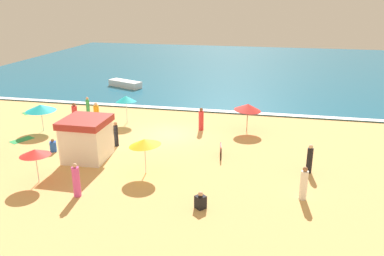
% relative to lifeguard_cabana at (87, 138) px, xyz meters
% --- Properties ---
extents(ground_plane, '(60.00, 60.00, 0.00)m').
position_rel_lifeguard_cabana_xyz_m(ground_plane, '(3.73, 5.21, -1.31)').
color(ground_plane, '#E5B26B').
extents(ocean_water, '(60.00, 44.00, 0.10)m').
position_rel_lifeguard_cabana_xyz_m(ocean_water, '(3.73, 33.21, -1.26)').
color(ocean_water, '#196084').
rests_on(ocean_water, ground_plane).
extents(wave_breaker_foam, '(57.00, 0.70, 0.01)m').
position_rel_lifeguard_cabana_xyz_m(wave_breaker_foam, '(3.73, 11.51, -1.21)').
color(wave_breaker_foam, white).
rests_on(wave_breaker_foam, ocean_water).
extents(lifeguard_cabana, '(2.61, 2.73, 2.57)m').
position_rel_lifeguard_cabana_xyz_m(lifeguard_cabana, '(0.00, 0.00, 0.00)').
color(lifeguard_cabana, white).
rests_on(lifeguard_cabana, ground_plane).
extents(beach_umbrella_0, '(2.30, 2.28, 2.13)m').
position_rel_lifeguard_cabana_xyz_m(beach_umbrella_0, '(9.14, 7.11, 0.51)').
color(beach_umbrella_0, '#4C3823').
rests_on(beach_umbrella_0, ground_plane).
extents(beach_umbrella_1, '(2.04, 2.06, 2.22)m').
position_rel_lifeguard_cabana_xyz_m(beach_umbrella_1, '(-0.21, 7.16, 0.61)').
color(beach_umbrella_1, silver).
rests_on(beach_umbrella_1, ground_plane).
extents(beach_umbrella_2, '(2.00, 1.98, 2.13)m').
position_rel_lifeguard_cabana_xyz_m(beach_umbrella_2, '(4.13, -1.27, 0.55)').
color(beach_umbrella_2, silver).
rests_on(beach_umbrella_2, ground_plane).
extents(beach_umbrella_4, '(2.31, 2.32, 2.01)m').
position_rel_lifeguard_cabana_xyz_m(beach_umbrella_4, '(-5.57, 4.04, 0.45)').
color(beach_umbrella_4, silver).
rests_on(beach_umbrella_4, ground_plane).
extents(beach_umbrella_5, '(2.22, 2.22, 1.93)m').
position_rel_lifeguard_cabana_xyz_m(beach_umbrella_5, '(-1.15, -3.53, 0.41)').
color(beach_umbrella_5, silver).
rests_on(beach_umbrella_5, ground_plane).
extents(parked_bicycle, '(0.35, 1.81, 0.76)m').
position_rel_lifeguard_cabana_xyz_m(parked_bicycle, '(7.92, 2.06, -0.93)').
color(parked_bicycle, black).
rests_on(parked_bicycle, ground_plane).
extents(beachgoer_0, '(0.44, 0.44, 1.71)m').
position_rel_lifeguard_cabana_xyz_m(beachgoer_0, '(5.80, 6.64, -0.51)').
color(beachgoer_0, red).
rests_on(beachgoer_0, ground_plane).
extents(beachgoer_1, '(0.49, 0.49, 1.78)m').
position_rel_lifeguard_cabana_xyz_m(beachgoer_1, '(1.63, -4.50, -0.48)').
color(beachgoer_1, '#D84CA5').
rests_on(beachgoer_1, ground_plane).
extents(beachgoer_2, '(0.45, 0.45, 1.68)m').
position_rel_lifeguard_cabana_xyz_m(beachgoer_2, '(13.12, 0.75, -0.52)').
color(beachgoer_2, black).
rests_on(beachgoer_2, ground_plane).
extents(beachgoer_3, '(0.34, 0.34, 1.79)m').
position_rel_lifeguard_cabana_xyz_m(beachgoer_3, '(-3.65, 7.52, -0.45)').
color(beachgoer_3, green).
rests_on(beachgoer_3, ground_plane).
extents(beachgoer_4, '(0.37, 0.37, 1.67)m').
position_rel_lifeguard_cabana_xyz_m(beachgoer_4, '(0.90, 2.31, -0.50)').
color(beachgoer_4, black).
rests_on(beachgoer_4, ground_plane).
extents(beachgoer_5, '(0.56, 0.56, 1.87)m').
position_rel_lifeguard_cabana_xyz_m(beachgoer_5, '(-2.11, 5.84, -0.44)').
color(beachgoer_5, orange).
rests_on(beachgoer_5, ground_plane).
extents(beachgoer_6, '(0.44, 0.44, 1.74)m').
position_rel_lifeguard_cabana_xyz_m(beachgoer_6, '(12.63, -2.47, -0.50)').
color(beachgoer_6, white).
rests_on(beachgoer_6, ground_plane).
extents(beachgoer_7, '(0.51, 0.51, 0.86)m').
position_rel_lifeguard_cabana_xyz_m(beachgoer_7, '(-2.69, 0.56, -0.95)').
color(beachgoer_7, blue).
rests_on(beachgoer_7, ground_plane).
extents(beachgoer_8, '(0.62, 0.62, 0.86)m').
position_rel_lifeguard_cabana_xyz_m(beachgoer_8, '(7.86, -4.36, -0.95)').
color(beachgoer_8, black).
rests_on(beachgoer_8, ground_plane).
extents(beachgoer_9, '(0.53, 0.53, 1.83)m').
position_rel_lifeguard_cabana_xyz_m(beachgoer_9, '(-3.77, 5.57, -0.46)').
color(beachgoer_9, red).
rests_on(beachgoer_9, ground_plane).
extents(beach_towel_0, '(1.37, 1.74, 0.01)m').
position_rel_lifeguard_cabana_xyz_m(beach_towel_0, '(-5.96, 1.96, -1.31)').
color(beach_towel_0, green).
rests_on(beach_towel_0, ground_plane).
extents(beach_towel_1, '(1.49, 1.56, 0.01)m').
position_rel_lifeguard_cabana_xyz_m(beach_towel_1, '(-9.23, 7.99, -1.31)').
color(beach_towel_1, green).
rests_on(beach_towel_1, ground_plane).
extents(small_boat_0, '(3.97, 2.55, 0.68)m').
position_rel_lifeguard_cabana_xyz_m(small_boat_0, '(-4.74, 18.44, -0.87)').
color(small_boat_0, white).
rests_on(small_boat_0, ocean_water).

